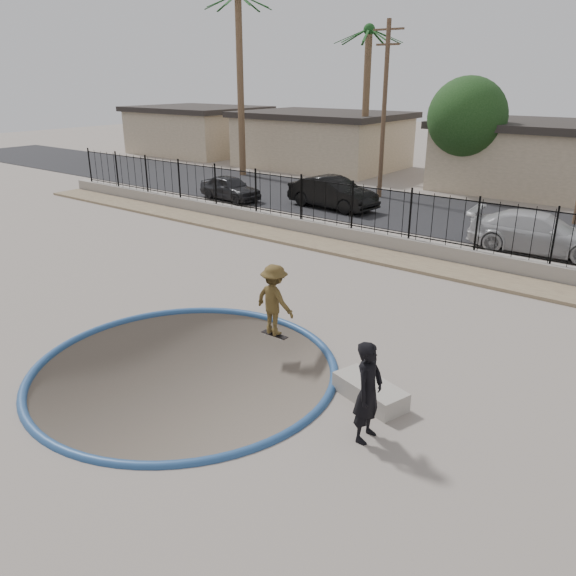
{
  "coord_description": "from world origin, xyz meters",
  "views": [
    {
      "loc": [
        8.78,
        -8.56,
        6.28
      ],
      "look_at": [
        0.68,
        2.0,
        1.25
      ],
      "focal_mm": 35.0,
      "sensor_mm": 36.0,
      "label": 1
    }
  ],
  "objects_px": {
    "skateboard": "(275,335)",
    "car_a": "(230,188)",
    "skater": "(274,304)",
    "videographer": "(368,392)",
    "car_c": "(539,233)",
    "concrete_ledge": "(370,391)",
    "car_b": "(333,193)"
  },
  "relations": [
    {
      "from": "videographer",
      "to": "concrete_ledge",
      "type": "xyz_separation_m",
      "value": [
        -0.59,
        1.18,
        -0.77
      ]
    },
    {
      "from": "concrete_ledge",
      "to": "car_b",
      "type": "height_order",
      "value": "car_b"
    },
    {
      "from": "skater",
      "to": "car_a",
      "type": "height_order",
      "value": "skater"
    },
    {
      "from": "videographer",
      "to": "car_b",
      "type": "distance_m",
      "value": 19.24
    },
    {
      "from": "car_a",
      "to": "car_b",
      "type": "height_order",
      "value": "car_b"
    },
    {
      "from": "skateboard",
      "to": "car_a",
      "type": "relative_size",
      "value": 0.2
    },
    {
      "from": "skateboard",
      "to": "concrete_ledge",
      "type": "bearing_deg",
      "value": -18.22
    },
    {
      "from": "skateboard",
      "to": "videographer",
      "type": "height_order",
      "value": "videographer"
    },
    {
      "from": "car_b",
      "to": "car_c",
      "type": "height_order",
      "value": "car_b"
    },
    {
      "from": "skater",
      "to": "car_b",
      "type": "relative_size",
      "value": 0.39
    },
    {
      "from": "skater",
      "to": "videographer",
      "type": "relative_size",
      "value": 0.95
    },
    {
      "from": "skateboard",
      "to": "concrete_ledge",
      "type": "relative_size",
      "value": 0.48
    },
    {
      "from": "skateboard",
      "to": "car_c",
      "type": "relative_size",
      "value": 0.15
    },
    {
      "from": "skateboard",
      "to": "skater",
      "type": "bearing_deg",
      "value": 76.3
    },
    {
      "from": "skater",
      "to": "car_c",
      "type": "height_order",
      "value": "skater"
    },
    {
      "from": "skater",
      "to": "skateboard",
      "type": "bearing_deg",
      "value": 82.45
    },
    {
      "from": "car_b",
      "to": "car_c",
      "type": "relative_size",
      "value": 0.93
    },
    {
      "from": "skateboard",
      "to": "car_a",
      "type": "distance_m",
      "value": 17.29
    },
    {
      "from": "concrete_ledge",
      "to": "car_c",
      "type": "relative_size",
      "value": 0.31
    },
    {
      "from": "videographer",
      "to": "car_a",
      "type": "bearing_deg",
      "value": 46.17
    },
    {
      "from": "concrete_ledge",
      "to": "car_a",
      "type": "xyz_separation_m",
      "value": [
        -16.03,
        13.0,
        0.48
      ]
    },
    {
      "from": "car_a",
      "to": "car_c",
      "type": "distance_m",
      "value": 15.85
    },
    {
      "from": "skateboard",
      "to": "videographer",
      "type": "distance_m",
      "value": 4.76
    },
    {
      "from": "car_a",
      "to": "car_c",
      "type": "relative_size",
      "value": 0.74
    },
    {
      "from": "concrete_ledge",
      "to": "car_c",
      "type": "xyz_separation_m",
      "value": [
        -0.18,
        12.96,
        0.58
      ]
    },
    {
      "from": "car_a",
      "to": "concrete_ledge",
      "type": "bearing_deg",
      "value": -123.09
    },
    {
      "from": "skater",
      "to": "videographer",
      "type": "xyz_separation_m",
      "value": [
        4.04,
        -2.34,
        0.05
      ]
    },
    {
      "from": "concrete_ledge",
      "to": "car_b",
      "type": "bearing_deg",
      "value": 125.74
    },
    {
      "from": "skater",
      "to": "car_c",
      "type": "bearing_deg",
      "value": -99.02
    },
    {
      "from": "videographer",
      "to": "car_c",
      "type": "xyz_separation_m",
      "value": [
        -0.77,
        14.14,
        -0.2
      ]
    },
    {
      "from": "car_a",
      "to": "car_c",
      "type": "bearing_deg",
      "value": -84.19
    },
    {
      "from": "concrete_ledge",
      "to": "car_b",
      "type": "distance_m",
      "value": 17.95
    }
  ]
}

